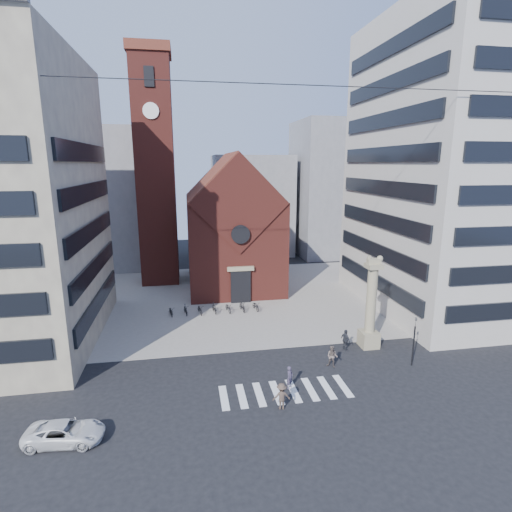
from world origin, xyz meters
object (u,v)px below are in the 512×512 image
at_px(pedestrian_1, 332,357).
at_px(pedestrian_2, 345,340).
at_px(traffic_light, 414,340).
at_px(scooter_0, 171,311).
at_px(white_car, 65,433).
at_px(pedestrian_0, 290,377).
at_px(lion_column, 371,311).

relative_size(pedestrian_1, pedestrian_2, 0.96).
bearing_deg(traffic_light, scooter_0, 143.54).
bearing_deg(pedestrian_2, scooter_0, 37.21).
xyz_separation_m(traffic_light, white_car, (-25.95, -5.01, -1.65)).
xyz_separation_m(pedestrian_0, pedestrian_2, (6.58, 5.25, 0.10)).
distance_m(traffic_light, pedestrian_1, 6.89).
height_order(pedestrian_0, scooter_0, pedestrian_0).
bearing_deg(pedestrian_1, pedestrian_0, -113.85).
xyz_separation_m(traffic_light, pedestrian_2, (-4.40, 3.70, -1.31)).
bearing_deg(pedestrian_2, white_car, 94.62).
distance_m(pedestrian_0, scooter_0, 18.92).
distance_m(traffic_light, white_car, 26.48).
relative_size(lion_column, pedestrian_1, 4.66).
height_order(white_car, pedestrian_1, pedestrian_1).
xyz_separation_m(traffic_light, pedestrian_0, (-10.99, -1.55, -1.41)).
distance_m(white_car, scooter_0, 20.77).
xyz_separation_m(pedestrian_2, scooter_0, (-15.83, 11.26, -0.41)).
relative_size(lion_column, pedestrian_0, 4.94).
relative_size(traffic_light, white_car, 0.93).
bearing_deg(scooter_0, pedestrian_1, -56.00).
height_order(lion_column, pedestrian_2, lion_column).
distance_m(white_car, pedestrian_0, 15.36).
height_order(pedestrian_1, pedestrian_2, pedestrian_2).
bearing_deg(pedestrian_1, lion_column, 69.06).
height_order(traffic_light, scooter_0, traffic_light).
bearing_deg(pedestrian_2, traffic_light, -147.40).
bearing_deg(pedestrian_2, lion_column, -100.20).
bearing_deg(white_car, pedestrian_0, -71.53).
height_order(pedestrian_1, scooter_0, pedestrian_1).
bearing_deg(scooter_0, traffic_light, -46.49).
bearing_deg(pedestrian_2, pedestrian_1, 122.91).
relative_size(pedestrian_2, scooter_0, 1.00).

